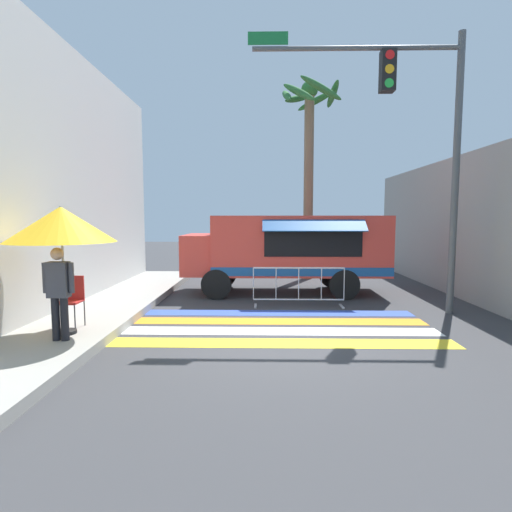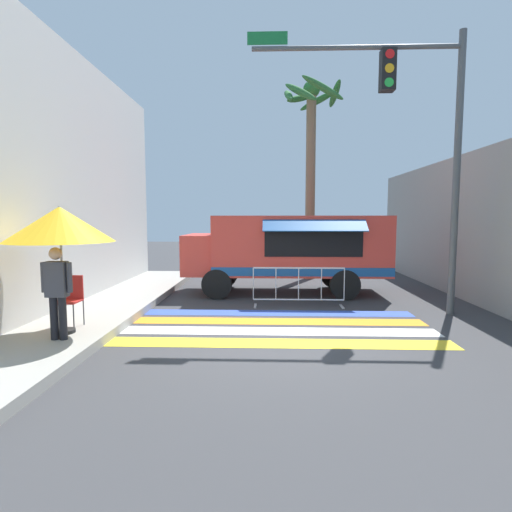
# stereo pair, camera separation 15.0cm
# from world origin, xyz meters

# --- Properties ---
(ground_plane) EXTENTS (60.00, 60.00, 0.00)m
(ground_plane) POSITION_xyz_m (0.00, 0.00, 0.00)
(ground_plane) COLOR #38383A
(sidewalk_left) EXTENTS (4.40, 16.00, 0.18)m
(sidewalk_left) POSITION_xyz_m (-5.23, 0.00, 0.09)
(sidewalk_left) COLOR #99968E
(sidewalk_left) RESTS_ON ground_plane
(building_left_facade) EXTENTS (0.25, 16.00, 6.32)m
(building_left_facade) POSITION_xyz_m (-4.99, 0.00, 3.16)
(building_left_facade) COLOR silver
(building_left_facade) RESTS_ON ground_plane
(concrete_wall_right) EXTENTS (0.20, 16.00, 3.99)m
(concrete_wall_right) POSITION_xyz_m (5.27, 3.00, 2.00)
(concrete_wall_right) COLOR gray
(concrete_wall_right) RESTS_ON ground_plane
(crosswalk_painted) EXTENTS (6.40, 2.84, 0.01)m
(crosswalk_painted) POSITION_xyz_m (0.00, 0.85, 0.00)
(crosswalk_painted) COLOR yellow
(crosswalk_painted) RESTS_ON ground_plane
(food_truck) EXTENTS (5.87, 2.58, 2.30)m
(food_truck) POSITION_xyz_m (0.31, 4.56, 1.38)
(food_truck) COLOR #D13D33
(food_truck) RESTS_ON ground_plane
(traffic_signal_pole) EXTENTS (4.83, 0.29, 6.38)m
(traffic_signal_pole) POSITION_xyz_m (3.17, 2.06, 4.39)
(traffic_signal_pole) COLOR #515456
(traffic_signal_pole) RESTS_ON ground_plane
(patio_umbrella) EXTENTS (1.85, 1.85, 2.26)m
(patio_umbrella) POSITION_xyz_m (-3.81, -0.38, 2.12)
(patio_umbrella) COLOR black
(patio_umbrella) RESTS_ON sidewalk_left
(folding_chair) EXTENTS (0.42, 0.42, 0.97)m
(folding_chair) POSITION_xyz_m (-3.91, 0.07, 0.77)
(folding_chair) COLOR #4C4C51
(folding_chair) RESTS_ON sidewalk_left
(vendor_person) EXTENTS (0.53, 0.21, 1.57)m
(vendor_person) POSITION_xyz_m (-3.70, -0.76, 1.07)
(vendor_person) COLOR black
(vendor_person) RESTS_ON sidewalk_left
(barricade_front) EXTENTS (2.31, 0.44, 1.01)m
(barricade_front) POSITION_xyz_m (0.61, 2.69, 0.50)
(barricade_front) COLOR #B7BABF
(barricade_front) RESTS_ON ground_plane
(palm_tree) EXTENTS (2.17, 2.31, 7.09)m
(palm_tree) POSITION_xyz_m (1.34, 7.39, 4.92)
(palm_tree) COLOR #7A664C
(palm_tree) RESTS_ON ground_plane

